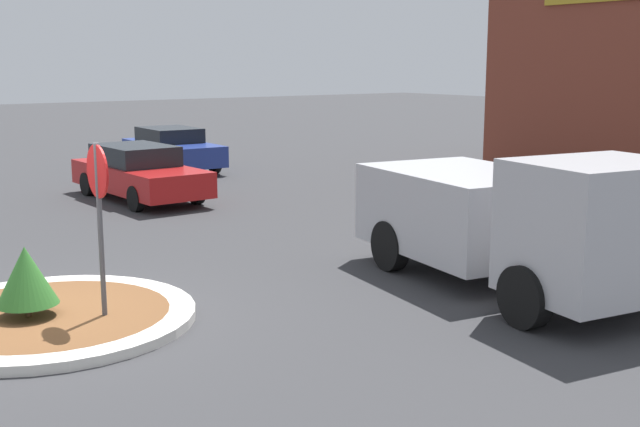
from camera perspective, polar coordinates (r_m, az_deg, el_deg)
ground_plane at (r=11.67m, az=-18.68°, el=-7.34°), size 120.00×120.00×0.00m
traffic_island at (r=11.65m, az=-18.70°, el=-7.02°), size 3.97×3.97×0.14m
stop_sign at (r=10.95m, az=-15.45°, el=0.92°), size 0.71×0.07×2.47m
island_shrub at (r=11.41m, az=-20.17°, el=-4.17°), size 0.82×0.82×0.96m
utility_truck at (r=12.75m, az=13.47°, el=-0.33°), size 5.76×3.10×2.21m
parked_sedan_blue at (r=26.75m, az=-10.48°, el=4.55°), size 4.51×1.94×1.39m
parked_sedan_red at (r=21.19m, az=-12.77°, el=2.87°), size 4.81×1.96×1.40m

